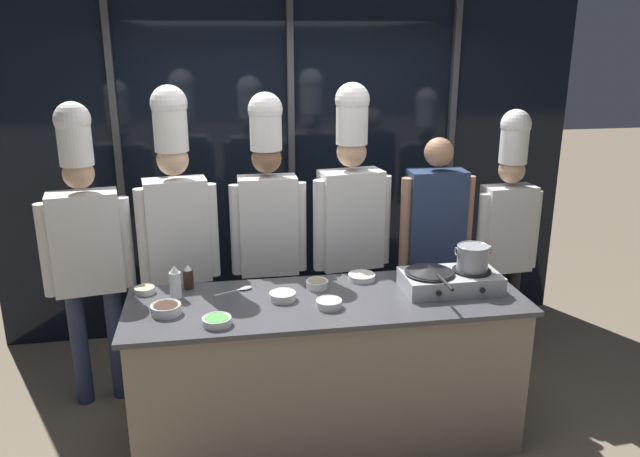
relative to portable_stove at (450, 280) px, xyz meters
The scene contains 22 objects.
ground_plane 1.24m from the portable_stove, behind, with size 24.00×24.00×0.00m, color #7F705B.
window_wall_back 1.82m from the portable_stove, 114.93° to the left, with size 4.66×0.09×2.70m.
demo_counter 0.91m from the portable_stove, behind, with size 2.29×0.75×0.93m.
portable_stove is the anchor object (origin of this frame).
frying_pan 0.16m from the portable_stove, behind, with size 0.30×0.51×0.05m.
stock_pot 0.19m from the portable_stove, ahead, with size 0.22×0.19×0.15m.
squeeze_bottle_clear 1.62m from the portable_stove, behind, with size 0.07×0.07×0.20m.
squeeze_bottle_soy 1.57m from the portable_stove, 169.95° to the left, with size 0.06×0.06×0.15m.
prep_bowl_garlic 0.78m from the portable_stove, 169.70° to the right, with size 0.15×0.15×0.05m.
prep_bowl_mushrooms 0.80m from the portable_stove, 168.76° to the left, with size 0.14×0.14×0.05m.
prep_bowl_soy_glaze 1.66m from the portable_stove, behind, with size 0.17×0.17×0.06m.
prep_bowl_scallions 1.41m from the portable_stove, 169.52° to the right, with size 0.16×0.16×0.04m.
prep_bowl_ginger 1.81m from the portable_stove, behind, with size 0.12×0.12×0.04m.
prep_bowl_rice 1.01m from the portable_stove, behind, with size 0.15×0.15×0.05m.
prep_bowl_onion 0.54m from the portable_stove, 153.80° to the left, with size 0.17×0.17×0.04m.
serving_spoon_slotted 1.25m from the portable_stove, behind, with size 0.24×0.13×0.02m.
chef_head 2.29m from the portable_stove, 162.92° to the left, with size 0.56×0.29×2.02m.
chef_sous 1.77m from the portable_stove, 157.23° to the left, with size 0.51×0.26×2.10m.
chef_line 1.28m from the portable_stove, 143.88° to the left, with size 0.51×0.22×2.05m.
chef_pastry 0.89m from the portable_stove, 121.53° to the left, with size 0.55×0.28×2.10m.
person_guest 0.70m from the portable_stove, 78.33° to the left, with size 0.52×0.21×1.74m.
chef_apprentice 0.96m from the portable_stove, 44.93° to the left, with size 0.48×0.21×1.92m.
Camera 1 is at (-0.60, -3.26, 2.39)m, focal length 35.00 mm.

